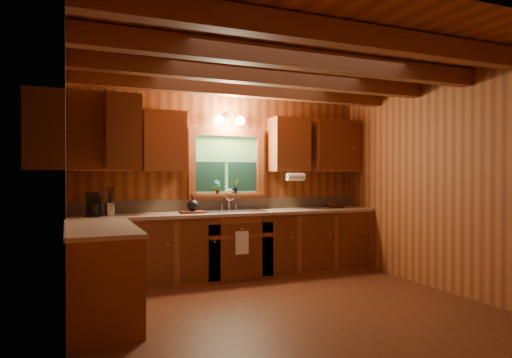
{
  "coord_description": "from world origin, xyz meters",
  "views": [
    {
      "loc": [
        -2.1,
        -4.17,
        1.4
      ],
      "look_at": [
        0.0,
        0.8,
        1.35
      ],
      "focal_mm": 31.6,
      "sensor_mm": 36.0,
      "label": 1
    }
  ],
  "objects_px": {
    "coffee_maker": "(94,204)",
    "cutting_board": "(193,212)",
    "sink": "(233,215)",
    "wicker_basket": "(336,205)"
  },
  "relations": [
    {
      "from": "coffee_maker",
      "to": "cutting_board",
      "type": "bearing_deg",
      "value": 17.41
    },
    {
      "from": "sink",
      "to": "cutting_board",
      "type": "bearing_deg",
      "value": -173.75
    },
    {
      "from": "cutting_board",
      "to": "wicker_basket",
      "type": "relative_size",
      "value": 0.96
    },
    {
      "from": "cutting_board",
      "to": "wicker_basket",
      "type": "height_order",
      "value": "wicker_basket"
    },
    {
      "from": "cutting_board",
      "to": "sink",
      "type": "bearing_deg",
      "value": 7.23
    },
    {
      "from": "cutting_board",
      "to": "wicker_basket",
      "type": "xyz_separation_m",
      "value": [
        2.26,
        0.12,
        0.03
      ]
    },
    {
      "from": "sink",
      "to": "wicker_basket",
      "type": "bearing_deg",
      "value": 1.77
    },
    {
      "from": "sink",
      "to": "wicker_basket",
      "type": "height_order",
      "value": "sink"
    },
    {
      "from": "sink",
      "to": "coffee_maker",
      "type": "bearing_deg",
      "value": -178.88
    },
    {
      "from": "wicker_basket",
      "to": "cutting_board",
      "type": "bearing_deg",
      "value": -177.07
    }
  ]
}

